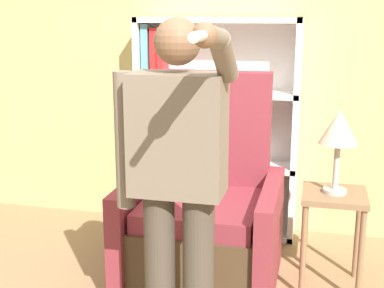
{
  "coord_description": "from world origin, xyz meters",
  "views": [
    {
      "loc": [
        0.75,
        -2.08,
        1.69
      ],
      "look_at": [
        0.11,
        0.6,
        1.01
      ],
      "focal_mm": 50.0,
      "sensor_mm": 36.0,
      "label": 1
    }
  ],
  "objects_px": {
    "armchair": "(205,219)",
    "side_table": "(333,213)",
    "table_lamp": "(339,131)",
    "bookcase": "(204,127)",
    "person_standing": "(177,176)"
  },
  "relations": [
    {
      "from": "armchair",
      "to": "side_table",
      "type": "relative_size",
      "value": 2.12
    },
    {
      "from": "side_table",
      "to": "table_lamp",
      "type": "distance_m",
      "value": 0.52
    },
    {
      "from": "armchair",
      "to": "side_table",
      "type": "xyz_separation_m",
      "value": [
        0.8,
        0.07,
        0.09
      ]
    },
    {
      "from": "bookcase",
      "to": "side_table",
      "type": "height_order",
      "value": "bookcase"
    },
    {
      "from": "person_standing",
      "to": "bookcase",
      "type": "bearing_deg",
      "value": 98.13
    },
    {
      "from": "armchair",
      "to": "table_lamp",
      "type": "bearing_deg",
      "value": 4.75
    },
    {
      "from": "armchair",
      "to": "person_standing",
      "type": "distance_m",
      "value": 1.04
    },
    {
      "from": "armchair",
      "to": "person_standing",
      "type": "relative_size",
      "value": 0.79
    },
    {
      "from": "bookcase",
      "to": "side_table",
      "type": "xyz_separation_m",
      "value": [
        0.98,
        -0.74,
        -0.34
      ]
    },
    {
      "from": "bookcase",
      "to": "person_standing",
      "type": "xyz_separation_m",
      "value": [
        0.24,
        -1.68,
        0.13
      ]
    },
    {
      "from": "bookcase",
      "to": "person_standing",
      "type": "bearing_deg",
      "value": -81.87
    },
    {
      "from": "side_table",
      "to": "table_lamp",
      "type": "height_order",
      "value": "table_lamp"
    },
    {
      "from": "armchair",
      "to": "side_table",
      "type": "distance_m",
      "value": 0.8
    },
    {
      "from": "person_standing",
      "to": "armchair",
      "type": "bearing_deg",
      "value": 93.63
    },
    {
      "from": "bookcase",
      "to": "person_standing",
      "type": "distance_m",
      "value": 1.7
    }
  ]
}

